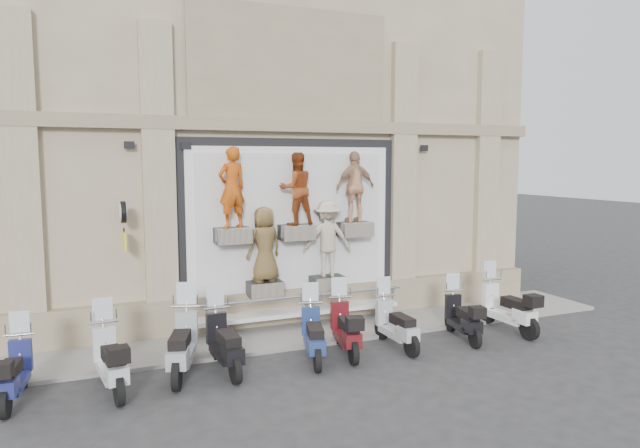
{
  "coord_description": "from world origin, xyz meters",
  "views": [
    {
      "loc": [
        -4.68,
        -10.03,
        4.01
      ],
      "look_at": [
        0.32,
        1.9,
        2.58
      ],
      "focal_mm": 32.0,
      "sensor_mm": 36.0,
      "label": 1
    }
  ],
  "objects_px": {
    "scooter_d": "(224,332)",
    "scooter_e": "(314,325)",
    "scooter_c": "(182,333)",
    "scooter_i": "(508,298)",
    "clock_sign_bracket": "(123,219)",
    "scooter_b": "(110,348)",
    "scooter_f": "(346,319)",
    "scooter_a": "(13,361)",
    "scooter_h": "(463,309)",
    "guard_rail": "(306,315)",
    "scooter_g": "(396,315)"
  },
  "relations": [
    {
      "from": "clock_sign_bracket",
      "to": "scooter_g",
      "type": "xyz_separation_m",
      "value": [
        5.34,
        -2.14,
        -2.08
      ]
    },
    {
      "from": "scooter_g",
      "to": "scooter_e",
      "type": "bearing_deg",
      "value": -178.54
    },
    {
      "from": "scooter_f",
      "to": "scooter_h",
      "type": "xyz_separation_m",
      "value": [
        2.84,
        -0.14,
        -0.05
      ]
    },
    {
      "from": "clock_sign_bracket",
      "to": "scooter_i",
      "type": "distance_m",
      "value": 8.85
    },
    {
      "from": "scooter_d",
      "to": "scooter_h",
      "type": "xyz_separation_m",
      "value": [
        5.4,
        -0.14,
        -0.07
      ]
    },
    {
      "from": "guard_rail",
      "to": "scooter_g",
      "type": "relative_size",
      "value": 2.84
    },
    {
      "from": "guard_rail",
      "to": "scooter_e",
      "type": "xyz_separation_m",
      "value": [
        -0.49,
        -1.7,
        0.27
      ]
    },
    {
      "from": "guard_rail",
      "to": "scooter_a",
      "type": "relative_size",
      "value": 2.92
    },
    {
      "from": "scooter_b",
      "to": "scooter_c",
      "type": "xyz_separation_m",
      "value": [
        1.28,
        0.28,
        0.05
      ]
    },
    {
      "from": "scooter_c",
      "to": "scooter_i",
      "type": "bearing_deg",
      "value": 16.23
    },
    {
      "from": "scooter_a",
      "to": "clock_sign_bracket",
      "type": "bearing_deg",
      "value": 54.04
    },
    {
      "from": "clock_sign_bracket",
      "to": "scooter_c",
      "type": "relative_size",
      "value": 0.51
    },
    {
      "from": "scooter_d",
      "to": "scooter_a",
      "type": "bearing_deg",
      "value": 178.04
    },
    {
      "from": "scooter_b",
      "to": "scooter_e",
      "type": "xyz_separation_m",
      "value": [
        3.85,
        0.07,
        -0.03
      ]
    },
    {
      "from": "scooter_e",
      "to": "scooter_h",
      "type": "distance_m",
      "value": 3.61
    },
    {
      "from": "scooter_c",
      "to": "scooter_h",
      "type": "distance_m",
      "value": 6.18
    },
    {
      "from": "clock_sign_bracket",
      "to": "scooter_a",
      "type": "relative_size",
      "value": 0.59
    },
    {
      "from": "scooter_c",
      "to": "scooter_e",
      "type": "distance_m",
      "value": 2.58
    },
    {
      "from": "clock_sign_bracket",
      "to": "scooter_e",
      "type": "height_order",
      "value": "clock_sign_bracket"
    },
    {
      "from": "clock_sign_bracket",
      "to": "scooter_d",
      "type": "xyz_separation_m",
      "value": [
        1.61,
        -2.06,
        -2.03
      ]
    },
    {
      "from": "scooter_a",
      "to": "scooter_h",
      "type": "height_order",
      "value": "same"
    },
    {
      "from": "scooter_h",
      "to": "scooter_i",
      "type": "relative_size",
      "value": 0.88
    },
    {
      "from": "scooter_d",
      "to": "scooter_e",
      "type": "bearing_deg",
      "value": -6.11
    },
    {
      "from": "scooter_f",
      "to": "scooter_i",
      "type": "bearing_deg",
      "value": 10.82
    },
    {
      "from": "clock_sign_bracket",
      "to": "scooter_g",
      "type": "distance_m",
      "value": 6.11
    },
    {
      "from": "scooter_f",
      "to": "scooter_i",
      "type": "distance_m",
      "value": 4.18
    },
    {
      "from": "guard_rail",
      "to": "scooter_a",
      "type": "xyz_separation_m",
      "value": [
        -5.85,
        -1.64,
        0.24
      ]
    },
    {
      "from": "guard_rail",
      "to": "scooter_c",
      "type": "bearing_deg",
      "value": -154.02
    },
    {
      "from": "scooter_b",
      "to": "scooter_i",
      "type": "distance_m",
      "value": 8.8
    },
    {
      "from": "clock_sign_bracket",
      "to": "scooter_a",
      "type": "bearing_deg",
      "value": -132.83
    },
    {
      "from": "scooter_f",
      "to": "scooter_i",
      "type": "xyz_separation_m",
      "value": [
        4.18,
        -0.06,
        0.05
      ]
    },
    {
      "from": "scooter_f",
      "to": "scooter_d",
      "type": "bearing_deg",
      "value": -168.26
    },
    {
      "from": "scooter_f",
      "to": "scooter_c",
      "type": "bearing_deg",
      "value": -170.03
    },
    {
      "from": "clock_sign_bracket",
      "to": "scooter_h",
      "type": "xyz_separation_m",
      "value": [
        7.02,
        -2.2,
        -2.1
      ]
    },
    {
      "from": "scooter_b",
      "to": "scooter_f",
      "type": "relative_size",
      "value": 1.02
    },
    {
      "from": "guard_rail",
      "to": "scooter_c",
      "type": "relative_size",
      "value": 2.51
    },
    {
      "from": "scooter_g",
      "to": "clock_sign_bracket",
      "type": "bearing_deg",
      "value": 158.64
    },
    {
      "from": "scooter_c",
      "to": "scooter_g",
      "type": "height_order",
      "value": "scooter_c"
    },
    {
      "from": "scooter_a",
      "to": "scooter_f",
      "type": "bearing_deg",
      "value": 7.3
    },
    {
      "from": "scooter_g",
      "to": "scooter_c",
      "type": "bearing_deg",
      "value": 178.2
    },
    {
      "from": "guard_rail",
      "to": "scooter_d",
      "type": "relative_size",
      "value": 2.66
    },
    {
      "from": "scooter_d",
      "to": "scooter_e",
      "type": "height_order",
      "value": "scooter_d"
    },
    {
      "from": "scooter_a",
      "to": "scooter_f",
      "type": "xyz_separation_m",
      "value": [
        6.12,
        0.05,
        0.05
      ]
    },
    {
      "from": "scooter_b",
      "to": "scooter_f",
      "type": "xyz_separation_m",
      "value": [
        4.62,
        0.18,
        -0.02
      ]
    },
    {
      "from": "scooter_b",
      "to": "scooter_h",
      "type": "xyz_separation_m",
      "value": [
        7.46,
        0.04,
        -0.07
      ]
    },
    {
      "from": "scooter_a",
      "to": "scooter_i",
      "type": "height_order",
      "value": "scooter_i"
    },
    {
      "from": "scooter_g",
      "to": "scooter_h",
      "type": "bearing_deg",
      "value": -1.72
    },
    {
      "from": "clock_sign_bracket",
      "to": "scooter_c",
      "type": "height_order",
      "value": "clock_sign_bracket"
    },
    {
      "from": "scooter_e",
      "to": "scooter_h",
      "type": "relative_size",
      "value": 1.05
    },
    {
      "from": "scooter_b",
      "to": "scooter_d",
      "type": "distance_m",
      "value": 2.06
    }
  ]
}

